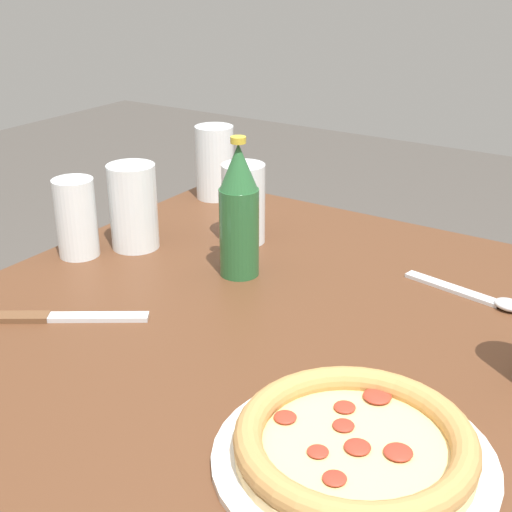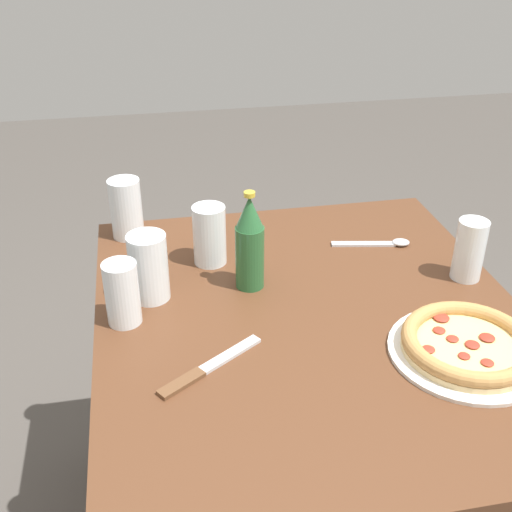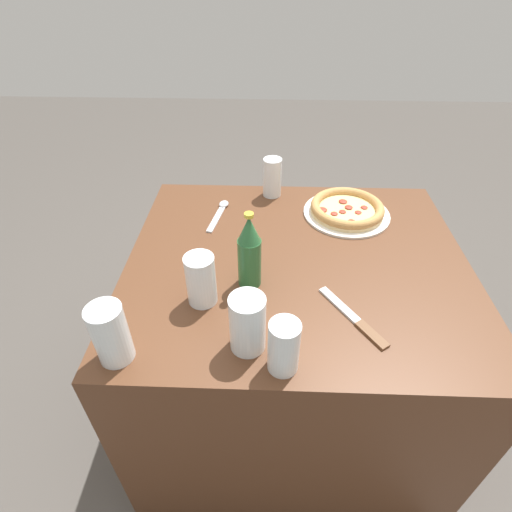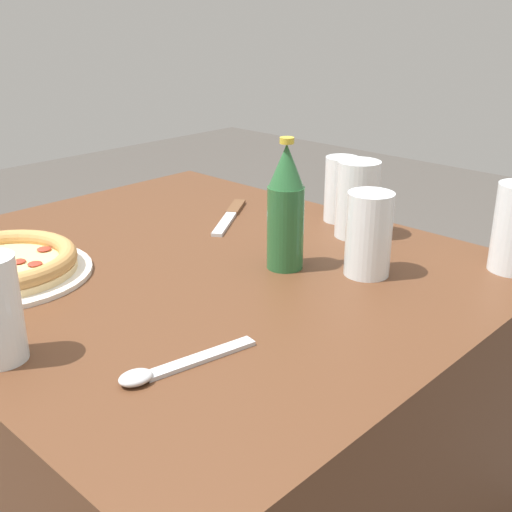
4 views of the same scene
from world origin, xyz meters
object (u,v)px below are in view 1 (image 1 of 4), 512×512
Objects in this scene: pizza_salami at (355,446)px; spoon at (482,297)px; glass_mango_juice at (215,166)px; glass_cola at (243,207)px; glass_lemonade at (77,222)px; beer_bottle at (239,212)px; glass_water at (133,209)px; knife at (57,317)px.

spoon is (0.44, 0.00, -0.02)m from pizza_salami.
glass_mango_juice reaches higher than pizza_salami.
glass_cola is at bearing 90.00° from spoon.
glass_lemonade is 0.60× the size of beer_bottle.
pizza_salami is at bearing -109.95° from glass_lemonade.
beer_bottle is (0.32, 0.36, 0.09)m from pizza_salami.
pizza_salami reaches higher than spoon.
glass_mango_juice is (0.38, -0.01, 0.01)m from glass_lemonade.
glass_cola is at bearing 31.26° from beer_bottle.
glass_water is 0.98× the size of glass_mango_juice.
knife is (-0.39, 0.06, -0.06)m from glass_cola.
pizza_salami is at bearing -135.33° from glass_cola.
glass_water is 0.59m from spoon.
glass_water reaches higher than spoon.
pizza_salami is at bearing -179.92° from spoon.
glass_cola reaches higher than pizza_salami.
knife is (-0.56, -0.13, -0.06)m from glass_mango_juice.
glass_water is 0.30m from glass_mango_juice.
glass_mango_juice is 0.39m from beer_bottle.
knife is at bearing -166.98° from glass_mango_juice.
knife is at bearing 84.58° from pizza_salami.
knife is at bearing 154.25° from beer_bottle.
beer_bottle reaches higher than pizza_salami.
glass_mango_juice reaches higher than spoon.
knife is at bearing 171.63° from glass_cola.
spoon is (0.13, -0.58, -0.07)m from glass_water.
glass_cola is at bearing 44.67° from pizza_salami.
beer_bottle is at bearing -72.48° from glass_lemonade.
glass_cola reaches higher than spoon.
glass_cola is 0.68× the size of knife.
glass_lemonade is (0.23, 0.63, 0.04)m from pizza_salami.
spoon is at bearing -105.40° from glass_mango_juice.
glass_cola is 0.95× the size of glass_water.
pizza_salami is 1.30× the size of beer_bottle.
beer_bottle is at bearing -148.74° from glass_cola.
glass_cola is 0.15m from beer_bottle.
pizza_salami is 2.07× the size of glass_cola.
glass_mango_juice is (0.61, 0.62, 0.05)m from pizza_salami.
glass_mango_juice is at bearing 47.68° from glass_cola.
spoon is at bearing -90.00° from glass_cola.
glass_water is (0.08, -0.06, 0.01)m from glass_lemonade.
glass_water is (-0.13, 0.15, 0.01)m from glass_cola.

